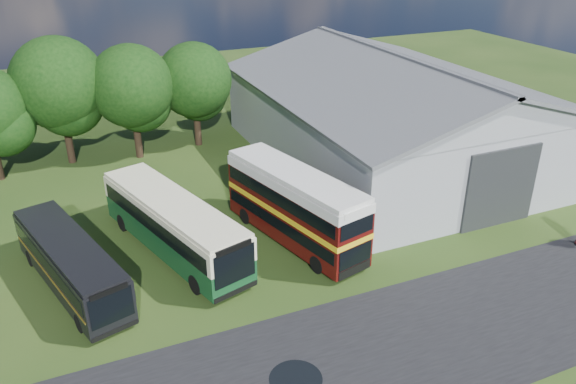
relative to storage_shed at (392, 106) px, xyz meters
name	(u,v)px	position (x,y,z in m)	size (l,w,h in m)	color
ground	(299,326)	(-15.00, -15.98, -4.17)	(120.00, 120.00, 0.00)	#1F3711
asphalt_road	(390,349)	(-12.00, -18.98, -4.17)	(60.00, 8.00, 0.02)	black
puddle	(296,379)	(-16.50, -18.98, -4.17)	(2.20, 2.20, 0.01)	black
storage_shed	(392,106)	(0.00, 0.00, 0.00)	(18.80, 24.80, 8.15)	gray
tree_mid	(58,83)	(-23.00, 8.82, 2.02)	(6.80, 6.80, 9.60)	black
tree_right_a	(131,86)	(-18.00, 7.82, 1.52)	(6.26, 6.26, 8.83)	black
tree_right_b	(194,80)	(-13.00, 8.62, 1.27)	(5.98, 5.98, 8.45)	black
shrub_front	(343,240)	(-9.40, -9.98, -4.17)	(1.70, 1.70, 1.70)	#194714
shrub_mid	(328,225)	(-9.40, -7.98, -4.17)	(1.60, 1.60, 1.60)	#194714
shrub_back	(314,211)	(-9.40, -5.98, -4.17)	(1.80, 1.80, 1.80)	#194714
bus_green_single	(174,225)	(-18.67, -7.33, -2.44)	(5.96, 12.05, 3.24)	black
bus_maroon_double	(295,207)	(-12.01, -8.82, -2.00)	(4.93, 10.40, 4.33)	black
bus_dark_single	(70,263)	(-24.21, -8.71, -2.70)	(4.99, 10.24, 2.76)	black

